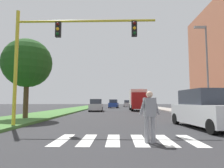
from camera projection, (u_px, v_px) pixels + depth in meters
ground_plane at (119, 110)px, 30.06m from camera, size 140.00×140.00×0.00m
crosswalk at (126, 140)px, 6.88m from camera, size 4.95×2.20×0.01m
median_strip at (68, 110)px, 28.28m from camera, size 4.23×64.00×0.15m
tree_mid at (27, 63)px, 14.77m from camera, size 3.64×3.64×5.89m
sidewalk_right at (173, 110)px, 27.86m from camera, size 3.00×64.00×0.15m
traffic_light_gantry at (56, 45)px, 10.26m from camera, size 7.33×0.30×6.00m
street_lamp_right at (206, 62)px, 16.24m from camera, size 1.02×0.24×7.50m
pedestrian_performer at (150, 114)px, 6.50m from camera, size 0.74×0.33×1.69m
suv_crossing at (206, 110)px, 10.02m from camera, size 2.40×4.77×1.97m
sedan_midblock at (96, 106)px, 27.33m from camera, size 2.08×4.54×1.66m
sedan_distant at (114, 104)px, 41.00m from camera, size 2.12×4.20×1.74m
sedan_far_horizon at (127, 104)px, 49.43m from camera, size 1.90×4.24×1.65m
truck_box_delivery at (138, 99)px, 29.04m from camera, size 2.40×6.20×3.10m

